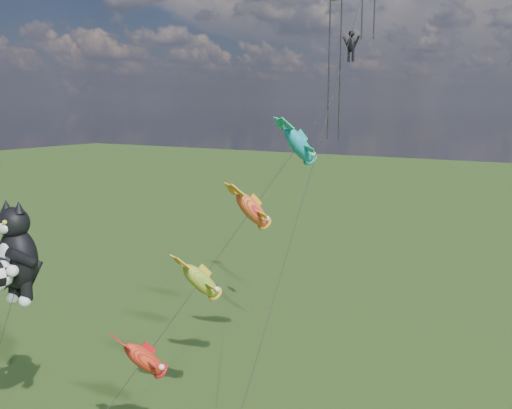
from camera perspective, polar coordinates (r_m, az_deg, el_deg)
The scene contains 3 objects.
cat_kite_rig at distance 27.16m, azimuth -23.27°, elevation -4.77°, with size 2.17×4.04×11.51m.
fish_windsock_rig at distance 26.86m, azimuth -2.99°, elevation -4.11°, with size 6.13×14.83×16.16m.
parafoil_rig at distance 31.83m, azimuth 9.42°, elevation 17.28°, with size 1.95×17.54×27.56m.
Camera 1 is at (25.08, -16.30, 15.62)m, focal length 40.00 mm.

